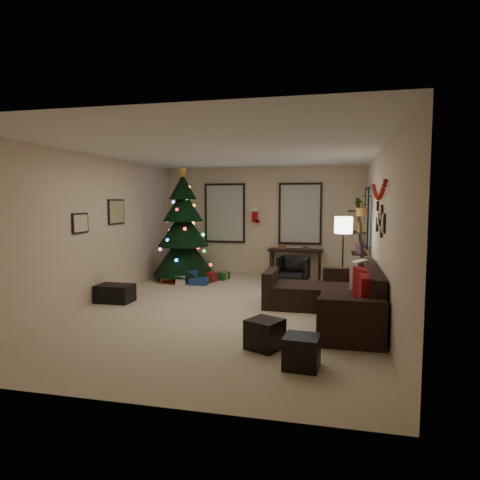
# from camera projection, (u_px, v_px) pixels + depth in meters

# --- Properties ---
(floor) EXTENTS (7.00, 7.00, 0.00)m
(floor) POSITION_uv_depth(u_px,v_px,m) (227.00, 309.00, 7.31)
(floor) COLOR beige
(floor) RESTS_ON ground
(ceiling) EXTENTS (7.00, 7.00, 0.00)m
(ceiling) POSITION_uv_depth(u_px,v_px,m) (226.00, 151.00, 7.06)
(ceiling) COLOR white
(ceiling) RESTS_ON floor
(wall_back) EXTENTS (5.00, 0.00, 5.00)m
(wall_back) POSITION_uv_depth(u_px,v_px,m) (262.00, 221.00, 10.58)
(wall_back) COLOR beige
(wall_back) RESTS_ON floor
(wall_front) EXTENTS (5.00, 0.00, 5.00)m
(wall_front) POSITION_uv_depth(u_px,v_px,m) (127.00, 259.00, 3.79)
(wall_front) COLOR beige
(wall_front) RESTS_ON floor
(wall_left) EXTENTS (0.00, 7.00, 7.00)m
(wall_left) POSITION_uv_depth(u_px,v_px,m) (94.00, 229.00, 7.74)
(wall_left) COLOR beige
(wall_left) RESTS_ON floor
(wall_right) EXTENTS (0.00, 7.00, 7.00)m
(wall_right) POSITION_uv_depth(u_px,v_px,m) (381.00, 234.00, 6.63)
(wall_right) COLOR beige
(wall_right) RESTS_ON floor
(window_back_left) EXTENTS (1.05, 0.06, 1.50)m
(window_back_left) POSITION_uv_depth(u_px,v_px,m) (225.00, 213.00, 10.75)
(window_back_left) COLOR #728CB2
(window_back_left) RESTS_ON wall_back
(window_back_right) EXTENTS (1.05, 0.06, 1.50)m
(window_back_right) POSITION_uv_depth(u_px,v_px,m) (300.00, 214.00, 10.33)
(window_back_right) COLOR #728CB2
(window_back_right) RESTS_ON wall_back
(window_right_wall) EXTENTS (0.06, 0.90, 1.30)m
(window_right_wall) POSITION_uv_depth(u_px,v_px,m) (368.00, 218.00, 9.10)
(window_right_wall) COLOR #728CB2
(window_right_wall) RESTS_ON wall_right
(christmas_tree) EXTENTS (1.45, 1.45, 2.71)m
(christmas_tree) POSITION_uv_depth(u_px,v_px,m) (183.00, 232.00, 9.97)
(christmas_tree) COLOR black
(christmas_tree) RESTS_ON floor
(presents) EXTENTS (1.50, 1.01, 0.30)m
(presents) POSITION_uv_depth(u_px,v_px,m) (192.00, 277.00, 9.78)
(presents) COLOR navy
(presents) RESTS_ON floor
(sofa) EXTENTS (1.86, 2.70, 0.86)m
(sofa) POSITION_uv_depth(u_px,v_px,m) (336.00, 300.00, 6.79)
(sofa) COLOR black
(sofa) RESTS_ON floor
(pillow_red_a) EXTENTS (0.14, 0.47, 0.47)m
(pillow_red_a) POSITION_uv_depth(u_px,v_px,m) (365.00, 293.00, 5.66)
(pillow_red_a) COLOR maroon
(pillow_red_a) RESTS_ON sofa
(pillow_red_b) EXTENTS (0.26, 0.46, 0.45)m
(pillow_red_b) POSITION_uv_depth(u_px,v_px,m) (362.00, 283.00, 6.32)
(pillow_red_b) COLOR maroon
(pillow_red_b) RESTS_ON sofa
(pillow_cream) EXTENTS (0.32, 0.48, 0.47)m
(pillow_cream) POSITION_uv_depth(u_px,v_px,m) (359.00, 274.00, 7.14)
(pillow_cream) COLOR beige
(pillow_cream) RESTS_ON sofa
(ottoman_near) EXTENTS (0.53, 0.53, 0.38)m
(ottoman_near) POSITION_uv_depth(u_px,v_px,m) (265.00, 334.00, 5.36)
(ottoman_near) COLOR black
(ottoman_near) RESTS_ON floor
(ottoman_far) EXTENTS (0.42, 0.42, 0.37)m
(ottoman_far) POSITION_uv_depth(u_px,v_px,m) (302.00, 352.00, 4.75)
(ottoman_far) COLOR black
(ottoman_far) RESTS_ON floor
(desk) EXTENTS (1.31, 0.47, 0.70)m
(desk) POSITION_uv_depth(u_px,v_px,m) (296.00, 253.00, 10.19)
(desk) COLOR black
(desk) RESTS_ON floor
(desk_chair) EXTENTS (0.66, 0.63, 0.63)m
(desk_chair) POSITION_uv_depth(u_px,v_px,m) (293.00, 269.00, 9.58)
(desk_chair) COLOR black
(desk_chair) RESTS_ON floor
(bookshelf) EXTENTS (0.30, 0.56, 1.92)m
(bookshelf) POSITION_uv_depth(u_px,v_px,m) (360.00, 247.00, 8.60)
(bookshelf) COLOR black
(bookshelf) RESTS_ON floor
(potted_plant) EXTENTS (0.55, 0.50, 0.53)m
(potted_plant) POSITION_uv_depth(u_px,v_px,m) (362.00, 203.00, 8.13)
(potted_plant) COLOR #4C4C4C
(potted_plant) RESTS_ON bookshelf
(floor_lamp) EXTENTS (0.33, 0.33, 1.57)m
(floor_lamp) POSITION_uv_depth(u_px,v_px,m) (343.00, 231.00, 7.90)
(floor_lamp) COLOR black
(floor_lamp) RESTS_ON floor
(art_map) EXTENTS (0.04, 0.60, 0.50)m
(art_map) POSITION_uv_depth(u_px,v_px,m) (116.00, 212.00, 8.46)
(art_map) COLOR black
(art_map) RESTS_ON wall_left
(art_abstract) EXTENTS (0.04, 0.45, 0.35)m
(art_abstract) POSITION_uv_depth(u_px,v_px,m) (80.00, 223.00, 7.28)
(art_abstract) COLOR black
(art_abstract) RESTS_ON wall_left
(gallery) EXTENTS (0.03, 1.25, 0.54)m
(gallery) POSITION_uv_depth(u_px,v_px,m) (380.00, 220.00, 6.54)
(gallery) COLOR black
(gallery) RESTS_ON wall_right
(garland) EXTENTS (0.08, 1.90, 0.30)m
(garland) POSITION_uv_depth(u_px,v_px,m) (379.00, 190.00, 6.58)
(garland) COLOR #A5140C
(garland) RESTS_ON wall_right
(stocking_left) EXTENTS (0.20, 0.05, 0.36)m
(stocking_left) POSITION_uv_depth(u_px,v_px,m) (255.00, 215.00, 10.43)
(stocking_left) COLOR #990F0C
(stocking_left) RESTS_ON wall_back
(stocking_right) EXTENTS (0.20, 0.05, 0.36)m
(stocking_right) POSITION_uv_depth(u_px,v_px,m) (270.00, 220.00, 10.57)
(stocking_right) COLOR #990F0C
(stocking_right) RESTS_ON wall_back
(storage_bin) EXTENTS (0.65, 0.44, 0.32)m
(storage_bin) POSITION_uv_depth(u_px,v_px,m) (115.00, 293.00, 7.82)
(storage_bin) COLOR black
(storage_bin) RESTS_ON floor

